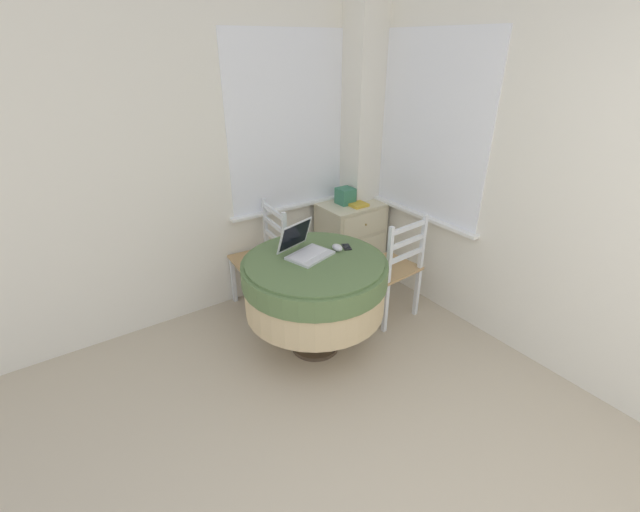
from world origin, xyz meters
TOP-DOWN VIEW (x-y plane):
  - corner_room_shell at (1.12, 2.03)m, footprint 4.19×5.08m
  - round_dining_table at (0.69, 2.22)m, footprint 1.02×1.02m
  - laptop at (0.68, 2.33)m, footprint 0.37×0.36m
  - computer_mouse at (0.91, 2.25)m, footprint 0.06×0.09m
  - cell_phone at (1.00, 2.26)m, footprint 0.09×0.11m
  - dining_chair_near_back_window at (0.66, 2.97)m, footprint 0.42×0.46m
  - dining_chair_near_right_window at (1.45, 2.22)m, footprint 0.46×0.42m
  - corner_cabinet at (1.61, 2.96)m, footprint 0.58×0.45m
  - storage_box at (1.55, 2.99)m, footprint 0.15×0.14m
  - book_on_cabinet at (1.61, 2.92)m, footprint 0.15×0.24m

SIDE VIEW (x-z plane):
  - corner_cabinet at x=1.61m, z-range 0.00..0.76m
  - dining_chair_near_back_window at x=0.66m, z-range -0.01..0.90m
  - dining_chair_near_right_window at x=1.45m, z-range -0.01..0.90m
  - round_dining_table at x=0.69m, z-range 0.20..0.95m
  - cell_phone at x=1.00m, z-range 0.75..0.76m
  - computer_mouse at x=0.91m, z-range 0.75..0.80m
  - book_on_cabinet at x=1.61m, z-range 0.76..0.79m
  - laptop at x=0.68m, z-range 0.68..0.91m
  - storage_box at x=1.55m, z-range 0.76..0.91m
  - corner_room_shell at x=1.12m, z-range 0.00..2.55m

